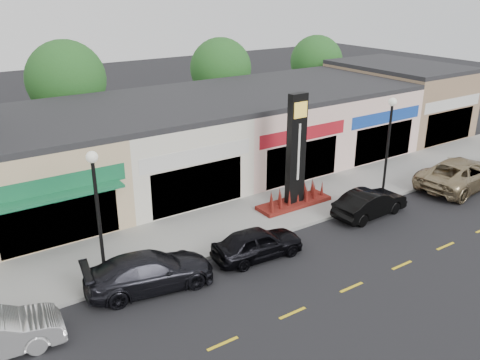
{
  "coord_description": "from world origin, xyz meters",
  "views": [
    {
      "loc": [
        -13.19,
        -14.73,
        11.25
      ],
      "look_at": [
        -0.6,
        4.0,
        2.41
      ],
      "focal_mm": 38.0,
      "sensor_mm": 36.0,
      "label": 1
    }
  ],
  "objects_px": {
    "lamp_east_near": "(389,137)",
    "car_black_sedan": "(257,243)",
    "car_black_conv": "(370,203)",
    "pylon_sign": "(295,167)",
    "car_dark_sedan": "(150,271)",
    "car_gold_suv": "(461,173)",
    "lamp_west_near": "(97,206)"
  },
  "relations": [
    {
      "from": "lamp_east_near",
      "to": "car_dark_sedan",
      "type": "distance_m",
      "value": 14.87
    },
    {
      "from": "lamp_east_near",
      "to": "car_dark_sedan",
      "type": "bearing_deg",
      "value": -175.74
    },
    {
      "from": "car_black_sedan",
      "to": "lamp_east_near",
      "type": "bearing_deg",
      "value": -77.09
    },
    {
      "from": "lamp_east_near",
      "to": "car_gold_suv",
      "type": "xyz_separation_m",
      "value": [
        4.85,
        -1.52,
        -2.61
      ]
    },
    {
      "from": "car_black_conv",
      "to": "car_gold_suv",
      "type": "distance_m",
      "value": 7.3
    },
    {
      "from": "car_black_conv",
      "to": "pylon_sign",
      "type": "bearing_deg",
      "value": 37.96
    },
    {
      "from": "pylon_sign",
      "to": "car_dark_sedan",
      "type": "relative_size",
      "value": 1.19
    },
    {
      "from": "lamp_east_near",
      "to": "car_gold_suv",
      "type": "bearing_deg",
      "value": -17.35
    },
    {
      "from": "lamp_west_near",
      "to": "car_dark_sedan",
      "type": "relative_size",
      "value": 1.08
    },
    {
      "from": "car_dark_sedan",
      "to": "car_black_conv",
      "type": "xyz_separation_m",
      "value": [
        12.13,
        -0.19,
        -0.03
      ]
    },
    {
      "from": "car_black_sedan",
      "to": "pylon_sign",
      "type": "bearing_deg",
      "value": -51.67
    },
    {
      "from": "car_gold_suv",
      "to": "car_black_conv",
      "type": "bearing_deg",
      "value": 82.39
    },
    {
      "from": "car_black_conv",
      "to": "car_gold_suv",
      "type": "bearing_deg",
      "value": -94.68
    },
    {
      "from": "lamp_east_near",
      "to": "car_black_sedan",
      "type": "bearing_deg",
      "value": -171.17
    },
    {
      "from": "car_black_sedan",
      "to": "car_black_conv",
      "type": "relative_size",
      "value": 0.96
    },
    {
      "from": "lamp_east_near",
      "to": "pylon_sign",
      "type": "xyz_separation_m",
      "value": [
        -5.0,
        1.7,
        -1.2
      ]
    },
    {
      "from": "car_black_conv",
      "to": "car_gold_suv",
      "type": "xyz_separation_m",
      "value": [
        7.3,
        -0.25,
        0.16
      ]
    },
    {
      "from": "pylon_sign",
      "to": "car_gold_suv",
      "type": "relative_size",
      "value": 0.97
    },
    {
      "from": "lamp_east_near",
      "to": "car_black_conv",
      "type": "height_order",
      "value": "lamp_east_near"
    },
    {
      "from": "pylon_sign",
      "to": "car_dark_sedan",
      "type": "height_order",
      "value": "pylon_sign"
    },
    {
      "from": "car_dark_sedan",
      "to": "lamp_west_near",
      "type": "bearing_deg",
      "value": 61.98
    },
    {
      "from": "pylon_sign",
      "to": "car_gold_suv",
      "type": "height_order",
      "value": "pylon_sign"
    },
    {
      "from": "car_black_conv",
      "to": "car_dark_sedan",
      "type": "bearing_deg",
      "value": 86.37
    },
    {
      "from": "lamp_east_near",
      "to": "car_gold_suv",
      "type": "distance_m",
      "value": 5.72
    },
    {
      "from": "car_black_sedan",
      "to": "car_gold_suv",
      "type": "xyz_separation_m",
      "value": [
        14.56,
        -0.01,
        0.17
      ]
    },
    {
      "from": "car_black_sedan",
      "to": "car_black_conv",
      "type": "height_order",
      "value": "car_black_conv"
    },
    {
      "from": "car_dark_sedan",
      "to": "pylon_sign",
      "type": "bearing_deg",
      "value": -64.49
    },
    {
      "from": "car_dark_sedan",
      "to": "car_gold_suv",
      "type": "relative_size",
      "value": 0.81
    },
    {
      "from": "car_dark_sedan",
      "to": "car_black_sedan",
      "type": "relative_size",
      "value": 1.24
    },
    {
      "from": "lamp_west_near",
      "to": "car_gold_suv",
      "type": "distance_m",
      "value": 21.07
    },
    {
      "from": "car_black_sedan",
      "to": "car_dark_sedan",
      "type": "bearing_deg",
      "value": 89.13
    },
    {
      "from": "car_black_sedan",
      "to": "car_black_conv",
      "type": "bearing_deg",
      "value": -84.06
    }
  ]
}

